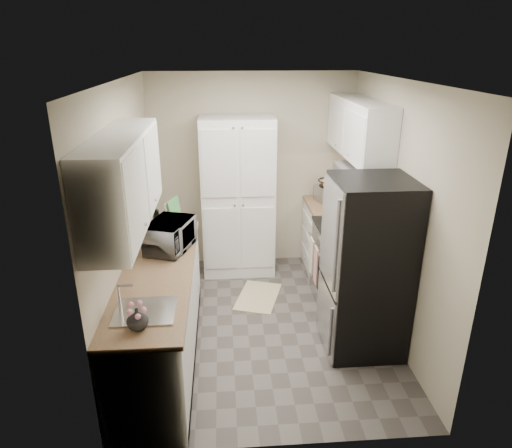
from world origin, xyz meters
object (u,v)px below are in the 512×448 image
pantry_cabinet (238,198)px  wine_bottle (156,217)px  electric_range (346,265)px  refrigerator (367,267)px  microwave (170,235)px  toaster_oven (331,194)px

pantry_cabinet → wine_bottle: bearing=-139.1°
electric_range → refrigerator: size_ratio=0.66×
microwave → electric_range: bearing=-59.6°
toaster_oven → refrigerator: bearing=-108.8°
refrigerator → wine_bottle: 2.26m
refrigerator → electric_range: bearing=87.5°
wine_bottle → toaster_oven: bearing=19.7°
electric_range → toaster_oven: (-0.00, 0.88, 0.55)m
pantry_cabinet → toaster_oven: size_ratio=5.35×
refrigerator → wine_bottle: bearing=155.6°
electric_range → microwave: (-1.88, -0.41, 0.59)m
refrigerator → toaster_oven: size_ratio=4.55×
pantry_cabinet → toaster_oven: pantry_cabinet is taller
pantry_cabinet → toaster_oven: bearing=-2.2°
refrigerator → toaster_oven: 1.69m
wine_bottle → toaster_oven: size_ratio=0.73×
pantry_cabinet → electric_range: 1.58m
pantry_cabinet → wine_bottle: 1.21m
pantry_cabinet → wine_bottle: pantry_cabinet is taller
refrigerator → toaster_oven: refrigerator is taller
refrigerator → wine_bottle: refrigerator is taller
electric_range → pantry_cabinet: bearing=141.8°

